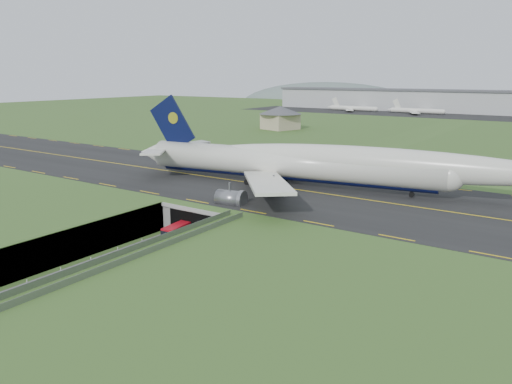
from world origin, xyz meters
The scene contains 10 objects.
ground centered at (0.00, 0.00, 0.00)m, with size 900.00×900.00×0.00m, color #395823.
airfield_deck centered at (0.00, 0.00, 3.00)m, with size 800.00×800.00×6.00m, color gray.
trench_road centered at (0.00, -7.50, 0.10)m, with size 12.00×75.00×0.20m, color slate.
taxiway centered at (0.00, 33.00, 6.09)m, with size 800.00×44.00×0.18m, color black.
tunnel_portal centered at (0.00, 16.71, 3.33)m, with size 17.00×22.30×6.00m.
guideway centered at (11.00, -19.11, 5.32)m, with size 3.00×53.00×7.05m.
jumbo_jet centered at (12.61, 37.09, 11.75)m, with size 101.94×63.65×21.32m.
shuttle_tram centered at (-1.24, 4.94, 1.60)m, with size 3.51×7.37×2.91m.
service_building centered at (-61.32, 141.27, 12.57)m, with size 25.52×25.52×11.08m.
cargo_terminal centered at (-0.16, 299.41, 13.96)m, with size 320.00×67.00×15.60m.
Camera 1 is at (64.22, -63.65, 31.68)m, focal length 35.00 mm.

